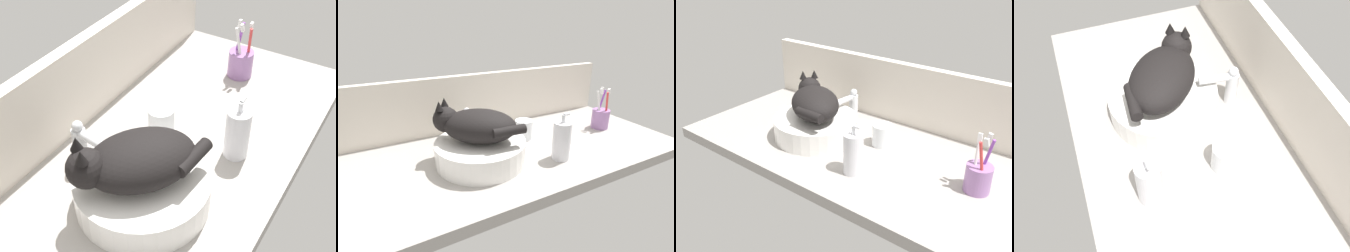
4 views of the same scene
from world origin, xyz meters
The scene contains 8 objects.
ground_plane centered at (0.00, 0.00, -2.00)cm, with size 126.71×60.33×4.00cm, color #9E9993.
backsplash_panel centered at (0.00, 28.36, 12.26)cm, with size 126.71×3.60×24.52cm, color silver.
sink_basin centered at (-16.36, -2.83, 3.96)cm, with size 31.28×31.28×7.91cm, color white.
cat centered at (-17.48, -2.05, 13.67)cm, with size 30.15×28.85×14.00cm.
faucet centered at (-13.73, 16.18, 7.30)cm, with size 4.26×11.86×13.60cm.
soap_dispenser centered at (9.56, -14.44, 6.99)cm, with size 6.33×6.33×17.08cm.
toothbrush_cup centered at (44.34, 0.35, 4.79)cm, with size 7.77×7.77×18.72cm.
water_glass centered at (7.11, 6.58, 3.45)cm, with size 7.32×7.32×8.03cm.
Camera 1 is at (-76.01, -45.35, 83.20)cm, focal length 50.00 mm.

